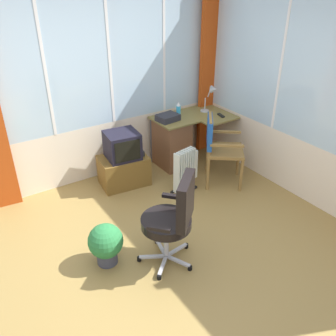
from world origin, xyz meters
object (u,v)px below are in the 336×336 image
object	(u,v)px
paper_tray	(168,118)
office_chair	(174,215)
tv_on_stand	(124,162)
desk_lamp	(212,94)
tv_remote	(221,115)
space_heater	(186,170)
potted_plant	(106,243)
spray_bottle	(178,110)
wooden_armchair	(216,141)
desk	(174,141)

from	to	relation	value
paper_tray	office_chair	xyz separation A→B (m)	(-1.07, -1.74, -0.21)
paper_tray	tv_on_stand	bearing A→B (deg)	-173.15
office_chair	tv_on_stand	bearing A→B (deg)	79.99
desk_lamp	office_chair	distance (m)	2.53
desk_lamp	tv_remote	xyz separation A→B (m)	(0.00, -0.24, -0.26)
space_heater	potted_plant	bearing A→B (deg)	-155.18
tv_on_stand	space_heater	size ratio (longest dim) A/B	1.27
potted_plant	space_heater	bearing A→B (deg)	24.82
spray_bottle	wooden_armchair	world-z (taller)	wooden_armchair
desk	space_heater	size ratio (longest dim) A/B	1.86
desk	office_chair	distance (m)	2.11
paper_tray	office_chair	world-z (taller)	office_chair
desk	desk_lamp	size ratio (longest dim) A/B	2.78
spray_bottle	space_heater	size ratio (longest dim) A/B	0.36
tv_on_stand	potted_plant	bearing A→B (deg)	-123.91
space_heater	tv_remote	bearing A→B (deg)	24.41
spray_bottle	tv_on_stand	xyz separation A→B (m)	(-1.00, -0.15, -0.50)
desk_lamp	space_heater	world-z (taller)	desk_lamp
wooden_armchair	space_heater	bearing A→B (deg)	175.49
spray_bottle	wooden_armchair	bearing A→B (deg)	-85.38
desk	space_heater	distance (m)	0.77
desk_lamp	wooden_armchair	bearing A→B (deg)	-123.68
tv_remote	spray_bottle	distance (m)	0.63
desk	potted_plant	bearing A→B (deg)	-141.73
wooden_armchair	office_chair	world-z (taller)	office_chair
space_heater	desk	bearing A→B (deg)	68.01
paper_tray	office_chair	bearing A→B (deg)	-121.66
space_heater	potted_plant	world-z (taller)	space_heater
tv_on_stand	desk_lamp	bearing A→B (deg)	1.88
wooden_armchair	desk	bearing A→B (deg)	103.50
paper_tray	wooden_armchair	distance (m)	0.81
wooden_armchair	potted_plant	world-z (taller)	wooden_armchair
space_heater	spray_bottle	bearing A→B (deg)	62.29
office_chair	space_heater	distance (m)	1.40
space_heater	potted_plant	distance (m)	1.62
office_chair	space_heater	size ratio (longest dim) A/B	1.65
spray_bottle	paper_tray	world-z (taller)	spray_bottle
wooden_armchair	tv_on_stand	world-z (taller)	wooden_armchair
spray_bottle	tv_on_stand	world-z (taller)	spray_bottle
desk_lamp	spray_bottle	xyz separation A→B (m)	(-0.53, 0.10, -0.16)
tv_on_stand	desk	bearing A→B (deg)	6.21
desk	space_heater	bearing A→B (deg)	-111.99
tv_remote	space_heater	size ratio (longest dim) A/B	0.25
tv_remote	potted_plant	distance (m)	2.69
wooden_armchair	space_heater	size ratio (longest dim) A/B	1.60
paper_tray	wooden_armchair	xyz separation A→B (m)	(0.29, -0.74, -0.16)
desk_lamp	potted_plant	xyz separation A→B (m)	(-2.40, -1.34, -0.75)
desk	wooden_armchair	xyz separation A→B (m)	(0.18, -0.74, 0.23)
spray_bottle	space_heater	distance (m)	1.01
tv_remote	wooden_armchair	bearing A→B (deg)	-123.82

